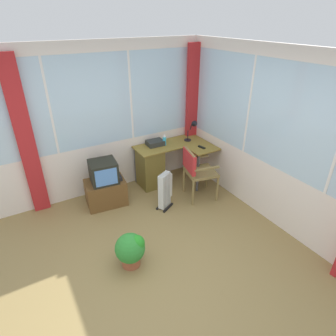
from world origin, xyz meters
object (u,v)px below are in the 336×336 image
(spray_bottle, at_px, (164,140))
(tv_on_stand, at_px, (105,185))
(space_heater, at_px, (165,190))
(wooden_armchair, at_px, (195,167))
(desk, at_px, (154,165))
(tv_remote, at_px, (202,147))
(potted_plant, at_px, (131,249))
(desk_lamp, at_px, (193,128))
(paper_tray, at_px, (155,143))

(spray_bottle, height_order, tv_on_stand, spray_bottle)
(space_heater, bearing_deg, wooden_armchair, -0.15)
(desk, xyz_separation_m, space_heater, (-0.18, -0.74, -0.08))
(tv_remote, xyz_separation_m, tv_on_stand, (-1.74, 0.27, -0.40))
(potted_plant, bearing_deg, tv_remote, 31.70)
(space_heater, bearing_deg, tv_on_stand, 144.14)
(desk_lamp, relative_size, tv_on_stand, 0.49)
(wooden_armchair, xyz_separation_m, space_heater, (-0.57, 0.00, -0.26))
(tv_remote, height_order, potted_plant, tv_remote)
(spray_bottle, relative_size, potted_plant, 0.46)
(paper_tray, distance_m, tv_on_stand, 1.19)
(desk, xyz_separation_m, desk_lamp, (0.80, -0.07, 0.59))
(desk_lamp, xyz_separation_m, spray_bottle, (-0.56, 0.09, -0.15))
(desk, distance_m, wooden_armchair, 0.85)
(desk_lamp, distance_m, wooden_armchair, 0.89)
(tv_remote, bearing_deg, desk, 140.09)
(desk, relative_size, tv_remote, 8.88)
(spray_bottle, height_order, space_heater, spray_bottle)
(spray_bottle, bearing_deg, desk, -174.28)
(desk, xyz_separation_m, wooden_armchair, (0.38, -0.74, 0.18))
(desk_lamp, distance_m, tv_on_stand, 1.91)
(spray_bottle, xyz_separation_m, paper_tray, (-0.15, 0.08, -0.06))
(spray_bottle, xyz_separation_m, potted_plant, (-1.42, -1.64, -0.58))
(spray_bottle, bearing_deg, wooden_armchair, -79.22)
(desk, relative_size, space_heater, 2.08)
(paper_tray, bearing_deg, tv_on_stand, -166.69)
(spray_bottle, bearing_deg, space_heater, -118.89)
(desk, distance_m, potted_plant, 2.01)
(tv_remote, height_order, wooden_armchair, wooden_armchair)
(paper_tray, bearing_deg, desk, -130.88)
(wooden_armchair, height_order, space_heater, wooden_armchair)
(tv_remote, height_order, spray_bottle, spray_bottle)
(desk, bearing_deg, paper_tray, 49.12)
(spray_bottle, bearing_deg, potted_plant, -130.92)
(desk, bearing_deg, potted_plant, -126.20)
(tv_on_stand, relative_size, space_heater, 1.24)
(desk, height_order, spray_bottle, spray_bottle)
(tv_remote, distance_m, paper_tray, 0.85)
(space_heater, relative_size, potted_plant, 1.37)
(space_heater, bearing_deg, spray_bottle, 61.11)
(spray_bottle, distance_m, tv_on_stand, 1.34)
(spray_bottle, xyz_separation_m, tv_on_stand, (-1.23, -0.18, -0.50))
(tv_remote, xyz_separation_m, wooden_armchair, (-0.37, -0.32, -0.17))
(spray_bottle, relative_size, space_heater, 0.34)
(paper_tray, height_order, wooden_armchair, wooden_armchair)
(wooden_armchair, bearing_deg, spray_bottle, 100.78)
(tv_remote, bearing_deg, potted_plant, -158.88)
(space_heater, bearing_deg, desk, 76.12)
(desk, relative_size, wooden_armchair, 1.47)
(tv_on_stand, bearing_deg, space_heater, -35.86)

